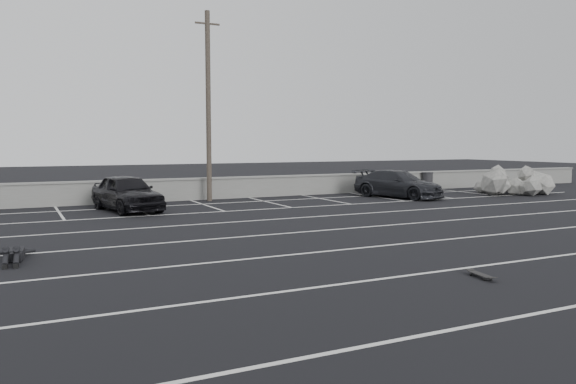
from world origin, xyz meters
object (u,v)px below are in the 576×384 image
car_left (127,193)px  riprap_pile (516,185)px  trash_bin (427,181)px  utility_pole (208,106)px  person (14,249)px  skateboard (481,275)px  car_right (398,184)px

car_left → riprap_pile: size_ratio=0.92×
trash_bin → utility_pole: bearing=-178.3°
trash_bin → person: 24.45m
trash_bin → riprap_pile: bearing=-63.3°
trash_bin → person: (-21.78, -11.11, -0.30)m
skateboard → utility_pole: bearing=99.9°
car_right → trash_bin: size_ratio=4.55×
skateboard → riprap_pile: bearing=49.3°
car_left → utility_pole: size_ratio=0.49×
riprap_pile → trash_bin: bearing=116.7°
trash_bin → skateboard: (-13.30, -17.42, -0.46)m
utility_pole → person: bearing=-128.0°
car_right → person: car_right is taller
utility_pole → skateboard: bearing=-89.6°
car_left → car_right: size_ratio=0.92×
car_left → trash_bin: size_ratio=4.20×
person → skateboard: 10.58m
utility_pole → car_left: bearing=-151.7°
utility_pole → skateboard: (0.13, -17.02, -4.40)m
car_left → person: bearing=-127.4°
utility_pole → riprap_pile: (15.66, -4.03, -3.96)m
person → riprap_pile: bearing=20.3°
car_right → skateboard: size_ratio=6.81×
person → car_right: bearing=29.8°
car_right → person: (-17.42, -8.13, -0.46)m
car_left → person: (-4.14, -8.43, -0.52)m
car_left → car_right: (13.28, -0.30, -0.06)m
car_left → person: size_ratio=1.86×
riprap_pile → person: size_ratio=2.03×
car_left → utility_pole: 6.06m
utility_pole → skateboard: size_ratio=12.70×
car_left → trash_bin: 17.85m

